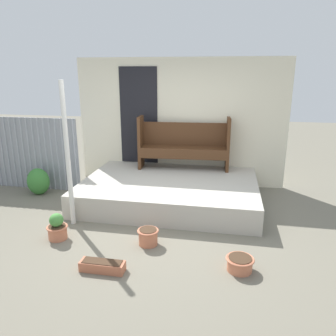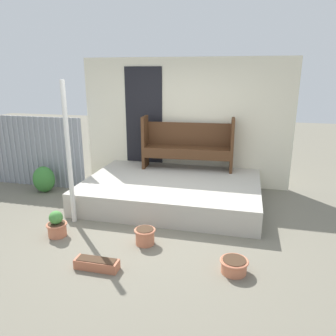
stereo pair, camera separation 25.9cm
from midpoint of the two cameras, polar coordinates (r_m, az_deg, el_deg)
ground_plane at (r=5.16m, az=-1.30°, el=-10.31°), size 24.00×24.00×0.00m
porch_slab at (r=6.05m, az=1.91°, el=-4.02°), size 3.14×2.22×0.41m
house_wall at (r=6.87m, az=3.62°, el=7.92°), size 4.34×0.08×2.60m
fence_corrugated at (r=7.51m, az=-24.06°, el=2.78°), size 3.07×0.05×1.46m
support_post at (r=5.17m, az=-15.56°, el=2.24°), size 0.07×0.07×2.21m
bench at (r=6.61m, az=4.58°, el=4.38°), size 1.83×0.52×1.05m
flower_pot_left at (r=5.06m, az=-17.42°, el=-9.50°), size 0.30×0.30×0.39m
flower_pot_middle at (r=4.66m, az=-2.41°, el=-11.70°), size 0.30×0.30×0.23m
flower_pot_right at (r=4.18m, az=13.24°, el=-16.18°), size 0.35×0.35×0.17m
planter_box_rect at (r=4.23m, az=-10.51°, el=-16.14°), size 0.55×0.17×0.13m
shrub_by_fence at (r=6.92m, az=-19.80°, el=-1.87°), size 0.43×0.39×0.52m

